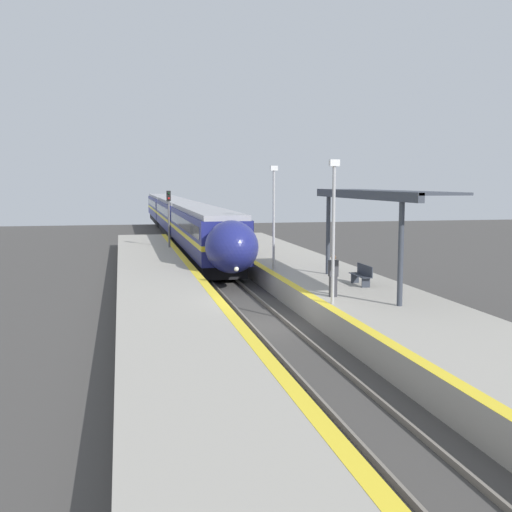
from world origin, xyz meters
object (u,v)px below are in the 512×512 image
at_px(platform_bench, 362,274).
at_px(lamppost_near, 334,222).
at_px(train, 178,216).
at_px(lamppost_mid, 274,211).
at_px(person_waiting, 333,275).
at_px(railway_signal, 169,219).

bearing_deg(platform_bench, lamppost_near, -124.78).
xyz_separation_m(train, lamppost_mid, (2.15, -30.95, 1.87)).
relative_size(train, platform_bench, 37.75).
bearing_deg(person_waiting, platform_bench, 48.54).
bearing_deg(lamppost_near, lamppost_mid, 90.00).
bearing_deg(railway_signal, person_waiting, -76.76).
height_order(train, lamppost_near, lamppost_near).
distance_m(platform_bench, lamppost_mid, 6.58).
distance_m(person_waiting, railway_signal, 21.09).
height_order(train, lamppost_mid, lamppost_mid).
bearing_deg(train, platform_bench, -82.49).
xyz_separation_m(train, railway_signal, (-2.18, -18.36, 0.80)).
bearing_deg(lamppost_near, railway_signal, 101.21).
height_order(person_waiting, lamppost_near, lamppost_near).
bearing_deg(platform_bench, lamppost_mid, 115.87).
distance_m(train, platform_bench, 36.73).
xyz_separation_m(train, platform_bench, (4.80, -36.41, -0.68)).
xyz_separation_m(platform_bench, person_waiting, (-2.16, -2.44, 0.38)).
bearing_deg(lamppost_near, platform_bench, 55.22).
bearing_deg(train, railway_signal, -96.79).
bearing_deg(lamppost_near, person_waiting, 70.38).
distance_m(railway_signal, lamppost_near, 22.32).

